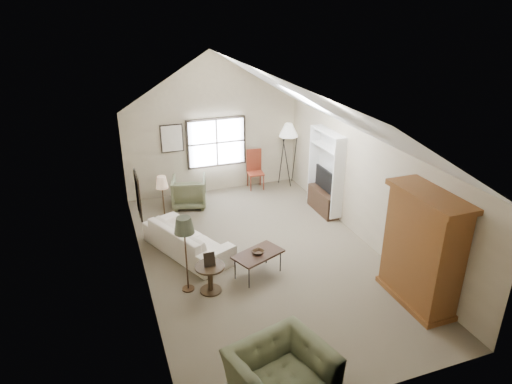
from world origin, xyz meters
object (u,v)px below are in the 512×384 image
object	(u,v)px
armchair_near	(281,378)
armchair_far	(189,192)
coffee_table	(258,264)
sofa	(188,239)
armoire	(422,249)
side_table	(210,278)
side_chair	(256,170)

from	to	relation	value
armchair_near	armchair_far	size ratio (longest dim) A/B	1.45
armchair_near	coffee_table	xyz separation A→B (m)	(0.79, 3.08, -0.17)
sofa	armchair_far	size ratio (longest dim) A/B	2.53
armchair_far	armoire	bearing A→B (deg)	134.10
coffee_table	side_table	bearing A→B (deg)	-169.04
armoire	armchair_far	size ratio (longest dim) A/B	2.42
armoire	coffee_table	size ratio (longest dim) A/B	2.18
side_table	sofa	bearing A→B (deg)	93.58
armoire	side_table	xyz separation A→B (m)	(-3.56, 1.58, -0.81)
sofa	armchair_near	xyz separation A→B (m)	(0.37, -4.48, 0.09)
sofa	coffee_table	world-z (taller)	sofa
side_table	side_chair	bearing A→B (deg)	60.47
armchair_near	side_chair	xyz separation A→B (m)	(2.29, 7.40, 0.15)
armoire	side_chair	size ratio (longest dim) A/B	1.90
sofa	side_table	distance (m)	1.60
side_chair	armchair_near	bearing A→B (deg)	-101.52
armoire	coffee_table	distance (m)	3.19
armchair_near	side_table	xyz separation A→B (m)	(-0.27, 2.88, -0.14)
armoire	side_chair	xyz separation A→B (m)	(-1.00, 6.10, -0.52)
coffee_table	armchair_near	bearing A→B (deg)	-104.35
sofa	side_chair	world-z (taller)	side_chair
side_chair	armchair_far	bearing A→B (deg)	-159.77
sofa	armchair_near	distance (m)	4.49
armchair_near	side_chair	size ratio (longest dim) A/B	1.14
armchair_far	side_table	size ratio (longest dim) A/B	1.58
sofa	side_table	size ratio (longest dim) A/B	3.99
sofa	armoire	bearing A→B (deg)	-155.00
armchair_far	side_chair	distance (m)	2.18
armoire	armchair_near	distance (m)	3.60
armchair_far	side_chair	bearing A→B (deg)	-150.56
armchair_near	side_chair	bearing A→B (deg)	58.39
coffee_table	side_table	size ratio (longest dim) A/B	1.75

